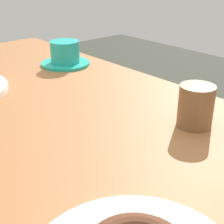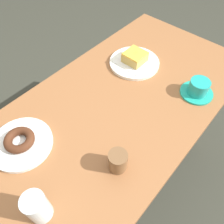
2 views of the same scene
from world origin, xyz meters
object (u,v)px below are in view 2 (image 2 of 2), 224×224
object	(u,v)px
donut_glazed_square	(135,57)
water_glass	(37,207)
plate_glazed_square	(134,63)
sugar_jar	(118,161)
plate_chocolate_ring	(22,144)
donut_chocolate_ring	(19,140)
coffee_cup	(198,88)

from	to	relation	value
donut_glazed_square	water_glass	world-z (taller)	water_glass
plate_glazed_square	sugar_jar	distance (m)	0.53
sugar_jar	donut_glazed_square	bearing A→B (deg)	-148.45
sugar_jar	plate_chocolate_ring	bearing A→B (deg)	-62.58
donut_chocolate_ring	sugar_jar	xyz separation A→B (m)	(-0.16, 0.31, 0.01)
donut_chocolate_ring	water_glass	distance (m)	0.26
donut_chocolate_ring	donut_glazed_square	world-z (taller)	donut_glazed_square
water_glass	sugar_jar	distance (m)	0.27
donut_chocolate_ring	water_glass	world-z (taller)	water_glass
plate_chocolate_ring	coffee_cup	xyz separation A→B (m)	(-0.63, 0.35, 0.02)
donut_glazed_square	water_glass	distance (m)	0.73
plate_chocolate_ring	plate_glazed_square	bearing A→B (deg)	176.83
plate_glazed_square	coffee_cup	xyz separation A→B (m)	(-0.02, 0.31, 0.02)
plate_glazed_square	coffee_cup	bearing A→B (deg)	93.86
donut_chocolate_ring	plate_glazed_square	xyz separation A→B (m)	(-0.61, 0.03, -0.02)
water_glass	coffee_cup	bearing A→B (deg)	171.40
plate_glazed_square	coffee_cup	world-z (taller)	coffee_cup
plate_glazed_square	sugar_jar	xyz separation A→B (m)	(0.45, 0.27, 0.03)
plate_glazed_square	donut_glazed_square	xyz separation A→B (m)	(-0.00, -0.00, 0.03)
water_glass	coffee_cup	xyz separation A→B (m)	(-0.73, 0.11, -0.03)
plate_chocolate_ring	plate_glazed_square	xyz separation A→B (m)	(-0.61, 0.03, -0.00)
water_glass	plate_glazed_square	bearing A→B (deg)	-163.95
plate_chocolate_ring	coffee_cup	distance (m)	0.72
plate_glazed_square	water_glass	world-z (taller)	water_glass
sugar_jar	water_glass	bearing A→B (deg)	-15.66
plate_glazed_square	donut_chocolate_ring	bearing A→B (deg)	-3.17
plate_glazed_square	sugar_jar	bearing A→B (deg)	31.55
plate_chocolate_ring	donut_chocolate_ring	world-z (taller)	donut_chocolate_ring
donut_chocolate_ring	coffee_cup	distance (m)	0.72
donut_glazed_square	plate_glazed_square	bearing A→B (deg)	26.57
plate_chocolate_ring	sugar_jar	world-z (taller)	sugar_jar
plate_glazed_square	coffee_cup	distance (m)	0.31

